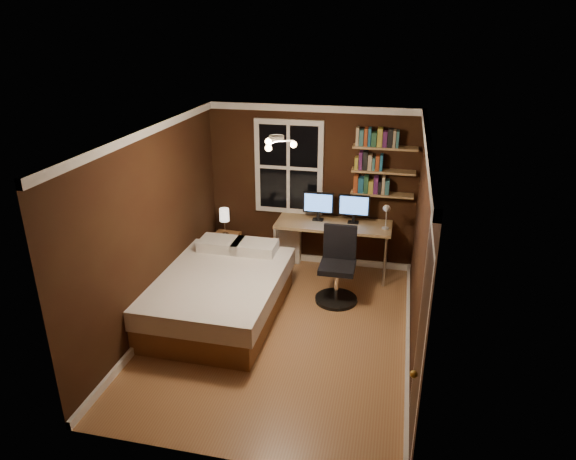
% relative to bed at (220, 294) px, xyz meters
% --- Properties ---
extents(floor, '(4.20, 4.20, 0.00)m').
position_rel_bed_xyz_m(floor, '(0.86, -0.20, -0.31)').
color(floor, brown).
rests_on(floor, ground).
extents(wall_back, '(3.20, 0.04, 2.50)m').
position_rel_bed_xyz_m(wall_back, '(0.86, 1.90, 0.94)').
color(wall_back, black).
rests_on(wall_back, ground).
extents(wall_left, '(0.04, 4.20, 2.50)m').
position_rel_bed_xyz_m(wall_left, '(-0.74, -0.20, 0.94)').
color(wall_left, black).
rests_on(wall_left, ground).
extents(wall_right, '(0.04, 4.20, 2.50)m').
position_rel_bed_xyz_m(wall_right, '(2.46, -0.20, 0.94)').
color(wall_right, black).
rests_on(wall_right, ground).
extents(ceiling, '(3.20, 4.20, 0.02)m').
position_rel_bed_xyz_m(ceiling, '(0.86, -0.20, 2.19)').
color(ceiling, white).
rests_on(ceiling, wall_back).
extents(window, '(1.06, 0.06, 1.46)m').
position_rel_bed_xyz_m(window, '(0.51, 1.86, 1.24)').
color(window, silver).
rests_on(window, wall_back).
extents(door, '(0.03, 0.82, 2.05)m').
position_rel_bed_xyz_m(door, '(2.45, -1.75, 0.71)').
color(door, black).
rests_on(door, ground).
extents(door_knob, '(0.06, 0.06, 0.06)m').
position_rel_bed_xyz_m(door_knob, '(2.41, -2.05, 0.69)').
color(door_knob, gold).
rests_on(door_knob, door).
extents(ceiling_fixture, '(0.44, 0.44, 0.18)m').
position_rel_bed_xyz_m(ceiling_fixture, '(0.86, -0.30, 2.09)').
color(ceiling_fixture, beige).
rests_on(ceiling_fixture, ceiling).
extents(bookshelf_lower, '(0.92, 0.22, 0.03)m').
position_rel_bed_xyz_m(bookshelf_lower, '(1.94, 1.78, 0.94)').
color(bookshelf_lower, '#987549').
rests_on(bookshelf_lower, wall_back).
extents(books_row_lower, '(0.48, 0.16, 0.23)m').
position_rel_bed_xyz_m(books_row_lower, '(1.94, 1.78, 1.07)').
color(books_row_lower, '#933C1A').
rests_on(books_row_lower, bookshelf_lower).
extents(bookshelf_middle, '(0.92, 0.22, 0.03)m').
position_rel_bed_xyz_m(bookshelf_middle, '(1.94, 1.78, 1.29)').
color(bookshelf_middle, '#987549').
rests_on(bookshelf_middle, wall_back).
extents(books_row_middle, '(0.42, 0.16, 0.23)m').
position_rel_bed_xyz_m(books_row_middle, '(1.94, 1.78, 1.42)').
color(books_row_middle, '#1B587D').
rests_on(books_row_middle, bookshelf_middle).
extents(bookshelf_upper, '(0.92, 0.22, 0.03)m').
position_rel_bed_xyz_m(bookshelf_upper, '(1.94, 1.78, 1.64)').
color(bookshelf_upper, '#987549').
rests_on(bookshelf_upper, wall_back).
extents(books_row_upper, '(0.60, 0.16, 0.23)m').
position_rel_bed_xyz_m(books_row_upper, '(1.94, 1.78, 1.77)').
color(books_row_upper, '#224F33').
rests_on(books_row_upper, bookshelf_upper).
extents(bed, '(1.58, 2.17, 0.73)m').
position_rel_bed_xyz_m(bed, '(0.00, 0.00, 0.00)').
color(bed, brown).
rests_on(bed, ground).
extents(nightstand, '(0.42, 0.42, 0.49)m').
position_rel_bed_xyz_m(nightstand, '(-0.44, 1.51, -0.07)').
color(nightstand, brown).
rests_on(nightstand, ground).
extents(bedside_lamp, '(0.15, 0.15, 0.44)m').
position_rel_bed_xyz_m(bedside_lamp, '(-0.44, 1.51, 0.39)').
color(bedside_lamp, beige).
rests_on(bedside_lamp, nightstand).
extents(radiator, '(0.42, 0.15, 0.64)m').
position_rel_bed_xyz_m(radiator, '(0.51, 1.78, 0.00)').
color(radiator, white).
rests_on(radiator, ground).
extents(desk, '(1.72, 0.64, 0.82)m').
position_rel_bed_xyz_m(desk, '(1.27, 1.55, 0.44)').
color(desk, '#987549').
rests_on(desk, ground).
extents(monitor_left, '(0.47, 0.12, 0.44)m').
position_rel_bed_xyz_m(monitor_left, '(1.02, 1.64, 0.72)').
color(monitor_left, black).
rests_on(monitor_left, desk).
extents(monitor_right, '(0.47, 0.12, 0.44)m').
position_rel_bed_xyz_m(monitor_right, '(1.55, 1.64, 0.72)').
color(monitor_right, black).
rests_on(monitor_right, desk).
extents(desk_lamp, '(0.14, 0.32, 0.44)m').
position_rel_bed_xyz_m(desk_lamp, '(2.03, 1.42, 0.72)').
color(desk_lamp, silver).
rests_on(desk_lamp, desk).
extents(office_chair, '(0.58, 0.58, 1.06)m').
position_rel_bed_xyz_m(office_chair, '(1.45, 0.74, 0.10)').
color(office_chair, black).
rests_on(office_chair, ground).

